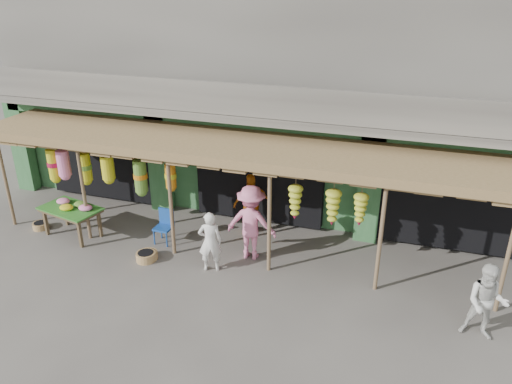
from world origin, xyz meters
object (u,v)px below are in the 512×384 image
(flower_table, at_px, (72,209))
(person_shopper, at_px, (251,222))
(person_right, at_px, (486,302))
(person_vendor, at_px, (252,204))
(blue_chair, at_px, (165,224))
(person_front, at_px, (210,242))

(flower_table, bearing_deg, person_shopper, 17.72)
(flower_table, height_order, person_right, person_right)
(flower_table, bearing_deg, person_vendor, 33.12)
(person_right, height_order, person_shopper, person_shopper)
(blue_chair, xyz_separation_m, person_shopper, (2.41, -0.04, 0.45))
(flower_table, relative_size, person_shopper, 0.93)
(person_front, xyz_separation_m, person_right, (5.93, -0.57, 0.04))
(blue_chair, height_order, person_shopper, person_shopper)
(blue_chair, xyz_separation_m, person_front, (1.68, -0.90, 0.26))
(person_shopper, bearing_deg, blue_chair, -2.33)
(blue_chair, distance_m, person_right, 7.75)
(flower_table, height_order, person_vendor, person_vendor)
(person_front, bearing_deg, blue_chair, -48.31)
(blue_chair, bearing_deg, person_right, -9.26)
(blue_chair, xyz_separation_m, person_right, (7.61, -1.47, 0.30))
(person_right, distance_m, person_shopper, 5.40)
(person_vendor, bearing_deg, flower_table, -12.33)
(blue_chair, distance_m, person_shopper, 2.45)
(blue_chair, relative_size, person_right, 0.56)
(blue_chair, relative_size, person_shopper, 0.47)
(person_right, relative_size, person_vendor, 0.94)
(person_vendor, bearing_deg, person_right, 121.61)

